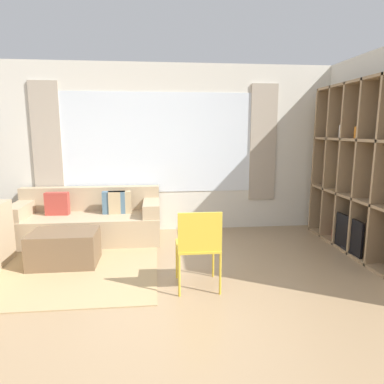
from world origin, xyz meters
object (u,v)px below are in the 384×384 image
at_px(shelving_unit, 360,170).
at_px(ottoman, 65,248).
at_px(couch_main, 89,221).
at_px(folding_chair, 198,243).

xyz_separation_m(shelving_unit, ottoman, (-3.89, -0.16, -0.91)).
bearing_deg(couch_main, ottoman, -96.81).
relative_size(shelving_unit, ottoman, 2.87).
bearing_deg(shelving_unit, couch_main, 167.79).
xyz_separation_m(shelving_unit, couch_main, (-3.77, 0.82, -0.82)).
bearing_deg(shelving_unit, folding_chair, -156.63).
height_order(couch_main, folding_chair, folding_chair).
distance_m(ottoman, folding_chair, 1.81).
relative_size(ottoman, folding_chair, 0.93).
xyz_separation_m(ottoman, folding_chair, (1.57, -0.84, 0.30)).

